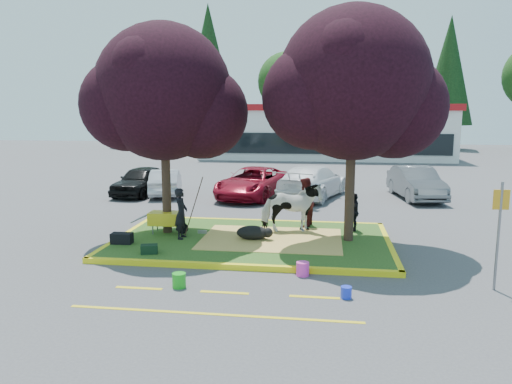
# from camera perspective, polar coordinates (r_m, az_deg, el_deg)

# --- Properties ---
(ground) EXTENTS (90.00, 90.00, 0.00)m
(ground) POSITION_cam_1_polar(r_m,az_deg,el_deg) (15.32, -0.45, -5.85)
(ground) COLOR #424244
(ground) RESTS_ON ground
(median_island) EXTENTS (8.00, 5.00, 0.15)m
(median_island) POSITION_cam_1_polar(r_m,az_deg,el_deg) (15.30, -0.45, -5.58)
(median_island) COLOR #254816
(median_island) RESTS_ON ground
(curb_near) EXTENTS (8.30, 0.16, 0.15)m
(curb_near) POSITION_cam_1_polar(r_m,az_deg,el_deg) (12.86, -2.15, -8.55)
(curb_near) COLOR yellow
(curb_near) RESTS_ON ground
(curb_far) EXTENTS (8.30, 0.16, 0.15)m
(curb_far) POSITION_cam_1_polar(r_m,az_deg,el_deg) (17.78, 0.77, -3.43)
(curb_far) COLOR yellow
(curb_far) RESTS_ON ground
(curb_left) EXTENTS (0.16, 5.30, 0.15)m
(curb_left) POSITION_cam_1_polar(r_m,az_deg,el_deg) (16.38, -14.76, -4.88)
(curb_left) COLOR yellow
(curb_left) RESTS_ON ground
(curb_right) EXTENTS (0.16, 5.30, 0.15)m
(curb_right) POSITION_cam_1_polar(r_m,az_deg,el_deg) (15.26, 14.97, -5.95)
(curb_right) COLOR yellow
(curb_right) RESTS_ON ground
(straw_bedding) EXTENTS (4.20, 3.00, 0.01)m
(straw_bedding) POSITION_cam_1_polar(r_m,az_deg,el_deg) (15.20, 1.80, -5.37)
(straw_bedding) COLOR #EDCC61
(straw_bedding) RESTS_ON median_island
(tree_purple_left) EXTENTS (5.06, 4.20, 6.51)m
(tree_purple_left) POSITION_cam_1_polar(r_m,az_deg,el_deg) (15.79, -10.46, 10.45)
(tree_purple_left) COLOR black
(tree_purple_left) RESTS_ON median_island
(tree_purple_right) EXTENTS (5.30, 4.40, 6.82)m
(tree_purple_right) POSITION_cam_1_polar(r_m,az_deg,el_deg) (14.82, 11.11, 11.28)
(tree_purple_right) COLOR black
(tree_purple_right) RESTS_ON median_island
(fire_lane_stripe_a) EXTENTS (1.10, 0.12, 0.01)m
(fire_lane_stripe_a) POSITION_cam_1_polar(r_m,az_deg,el_deg) (11.93, -13.23, -10.64)
(fire_lane_stripe_a) COLOR yellow
(fire_lane_stripe_a) RESTS_ON ground
(fire_lane_stripe_b) EXTENTS (1.10, 0.12, 0.01)m
(fire_lane_stripe_b) POSITION_cam_1_polar(r_m,az_deg,el_deg) (11.38, -3.61, -11.39)
(fire_lane_stripe_b) COLOR yellow
(fire_lane_stripe_b) RESTS_ON ground
(fire_lane_stripe_c) EXTENTS (1.10, 0.12, 0.01)m
(fire_lane_stripe_c) POSITION_cam_1_polar(r_m,az_deg,el_deg) (11.17, 6.71, -11.85)
(fire_lane_stripe_c) COLOR yellow
(fire_lane_stripe_c) RESTS_ON ground
(fire_lane_long) EXTENTS (6.00, 0.10, 0.01)m
(fire_lane_long) POSITION_cam_1_polar(r_m,az_deg,el_deg) (10.30, -4.99, -13.74)
(fire_lane_long) COLOR yellow
(fire_lane_long) RESTS_ON ground
(retail_building) EXTENTS (20.40, 8.40, 4.40)m
(retail_building) POSITION_cam_1_polar(r_m,az_deg,el_deg) (42.63, 7.81, 7.01)
(retail_building) COLOR silver
(retail_building) RESTS_ON ground
(treeline) EXTENTS (46.58, 7.80, 14.63)m
(treeline) POSITION_cam_1_polar(r_m,az_deg,el_deg) (52.35, 7.14, 13.48)
(treeline) COLOR black
(treeline) RESTS_ON ground
(cow) EXTENTS (2.02, 1.21, 1.60)m
(cow) POSITION_cam_1_polar(r_m,az_deg,el_deg) (15.90, 4.05, -1.79)
(cow) COLOR white
(cow) RESTS_ON median_island
(calf) EXTENTS (1.01, 0.60, 0.43)m
(calf) POSITION_cam_1_polar(r_m,az_deg,el_deg) (15.09, -0.40, -4.67)
(calf) COLOR black
(calf) RESTS_ON median_island
(handler) EXTENTS (0.38, 0.57, 1.54)m
(handler) POSITION_cam_1_polar(r_m,az_deg,el_deg) (15.28, -8.55, -2.44)
(handler) COLOR black
(handler) RESTS_ON median_island
(visitor_a) EXTENTS (0.75, 0.89, 1.64)m
(visitor_a) POSITION_cam_1_polar(r_m,az_deg,el_deg) (16.74, 5.61, -1.16)
(visitor_a) COLOR #481514
(visitor_a) RESTS_ON median_island
(visitor_b) EXTENTS (0.31, 0.72, 1.23)m
(visitor_b) POSITION_cam_1_polar(r_m,az_deg,el_deg) (16.40, 11.18, -2.26)
(visitor_b) COLOR black
(visitor_b) RESTS_ON median_island
(wheelbarrow) EXTENTS (1.81, 0.62, 0.68)m
(wheelbarrow) POSITION_cam_1_polar(r_m,az_deg,el_deg) (16.06, -10.28, -3.01)
(wheelbarrow) COLOR black
(wheelbarrow) RESTS_ON median_island
(gear_bag_dark) EXTENTS (0.62, 0.35, 0.31)m
(gear_bag_dark) POSITION_cam_1_polar(r_m,az_deg,el_deg) (15.19, -15.08, -5.13)
(gear_bag_dark) COLOR black
(gear_bag_dark) RESTS_ON median_island
(gear_bag_green) EXTENTS (0.52, 0.40, 0.24)m
(gear_bag_green) POSITION_cam_1_polar(r_m,az_deg,el_deg) (14.01, -12.11, -6.40)
(gear_bag_green) COLOR black
(gear_bag_green) RESTS_ON median_island
(sign_post) EXTENTS (0.35, 0.06, 2.48)m
(sign_post) POSITION_cam_1_polar(r_m,az_deg,el_deg) (12.32, 26.04, -3.33)
(sign_post) COLOR slate
(sign_post) RESTS_ON ground
(bucket_green) EXTENTS (0.32, 0.32, 0.34)m
(bucket_green) POSITION_cam_1_polar(r_m,az_deg,el_deg) (11.75, -8.79, -9.95)
(bucket_green) COLOR green
(bucket_green) RESTS_ON ground
(bucket_pink) EXTENTS (0.32, 0.32, 0.34)m
(bucket_pink) POSITION_cam_1_polar(r_m,az_deg,el_deg) (12.44, 5.35, -8.74)
(bucket_pink) COLOR #F937B7
(bucket_pink) RESTS_ON ground
(bucket_blue) EXTENTS (0.24, 0.24, 0.26)m
(bucket_blue) POSITION_cam_1_polar(r_m,az_deg,el_deg) (11.19, 10.27, -11.22)
(bucket_blue) COLOR #1B33DF
(bucket_blue) RESTS_ON ground
(car_black) EXTENTS (1.98, 4.11, 1.35)m
(car_black) POSITION_cam_1_polar(r_m,az_deg,el_deg) (24.32, -13.02, 1.28)
(car_black) COLOR black
(car_black) RESTS_ON ground
(car_silver) EXTENTS (2.11, 3.90, 1.22)m
(car_silver) POSITION_cam_1_polar(r_m,az_deg,el_deg) (24.06, -10.27, 1.13)
(car_silver) COLOR #AEB0B6
(car_silver) RESTS_ON ground
(car_red) EXTENTS (3.37, 5.37, 1.38)m
(car_red) POSITION_cam_1_polar(r_m,az_deg,el_deg) (22.95, -0.36, 1.08)
(car_red) COLOR maroon
(car_red) RESTS_ON ground
(car_white) EXTENTS (3.56, 5.60, 1.51)m
(car_white) POSITION_cam_1_polar(r_m,az_deg,el_deg) (23.00, 6.47, 1.20)
(car_white) COLOR white
(car_white) RESTS_ON ground
(car_grey) EXTENTS (2.19, 4.58, 1.45)m
(car_grey) POSITION_cam_1_polar(r_m,az_deg,el_deg) (23.78, 17.82, 1.00)
(car_grey) COLOR #55595C
(car_grey) RESTS_ON ground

